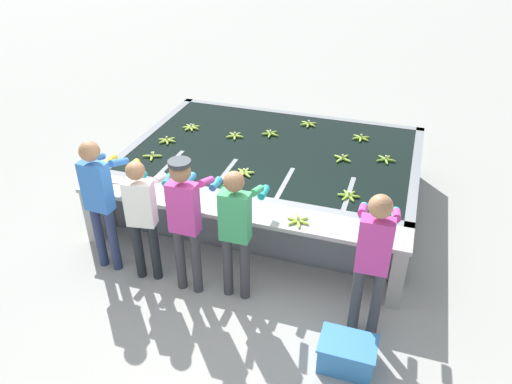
% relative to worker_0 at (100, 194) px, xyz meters
% --- Properties ---
extents(ground_plane, '(80.00, 80.00, 0.00)m').
position_rel_worker_0_xyz_m(ground_plane, '(1.45, 0.28, -1.02)').
color(ground_plane, '#999993').
rests_on(ground_plane, ground).
extents(wash_tank, '(4.03, 2.79, 0.82)m').
position_rel_worker_0_xyz_m(wash_tank, '(1.45, 2.11, -0.62)').
color(wash_tank, gray).
rests_on(wash_tank, ground).
extents(work_ledge, '(4.03, 0.45, 0.82)m').
position_rel_worker_0_xyz_m(work_ledge, '(1.45, 0.50, -0.44)').
color(work_ledge, '#9E9E99').
rests_on(work_ledge, ground).
extents(worker_0, '(0.43, 0.72, 1.70)m').
position_rel_worker_0_xyz_m(worker_0, '(0.00, 0.00, 0.00)').
color(worker_0, navy).
rests_on(worker_0, ground).
extents(worker_1, '(0.48, 0.73, 1.56)m').
position_rel_worker_0_xyz_m(worker_1, '(0.54, -0.02, -0.10)').
color(worker_1, '#1E2328').
rests_on(worker_1, ground).
extents(worker_2, '(0.41, 0.72, 1.68)m').
position_rel_worker_0_xyz_m(worker_2, '(1.10, -0.06, 0.00)').
color(worker_2, '#38383D').
rests_on(worker_2, ground).
extents(worker_3, '(0.41, 0.71, 1.61)m').
position_rel_worker_0_xyz_m(worker_3, '(1.65, 0.01, -0.06)').
color(worker_3, '#38383D').
rests_on(worker_3, ground).
extents(worker_4, '(0.42, 0.72, 1.68)m').
position_rel_worker_0_xyz_m(worker_4, '(3.09, -0.10, -0.01)').
color(worker_4, '#38383D').
rests_on(worker_4, ground).
extents(banana_bunch_floating_0, '(0.26, 0.28, 0.08)m').
position_rel_worker_0_xyz_m(banana_bunch_floating_0, '(2.58, 2.83, -0.19)').
color(banana_bunch_floating_0, '#8CB738').
rests_on(banana_bunch_floating_0, wash_tank).
extents(banana_bunch_floating_1, '(0.28, 0.26, 0.08)m').
position_rel_worker_0_xyz_m(banana_bunch_floating_1, '(-0.11, 1.86, -0.19)').
color(banana_bunch_floating_1, '#93BC3D').
rests_on(banana_bunch_floating_1, wash_tank).
extents(banana_bunch_floating_2, '(0.27, 0.27, 0.08)m').
position_rel_worker_0_xyz_m(banana_bunch_floating_2, '(2.43, 2.09, -0.19)').
color(banana_bunch_floating_2, '#93BC3D').
rests_on(banana_bunch_floating_2, wash_tank).
extents(banana_bunch_floating_3, '(0.27, 0.28, 0.08)m').
position_rel_worker_0_xyz_m(banana_bunch_floating_3, '(2.99, 2.24, -0.19)').
color(banana_bunch_floating_3, '#75A333').
rests_on(banana_bunch_floating_3, wash_tank).
extents(banana_bunch_floating_4, '(0.26, 0.28, 0.08)m').
position_rel_worker_0_xyz_m(banana_bunch_floating_4, '(0.78, 2.31, -0.19)').
color(banana_bunch_floating_4, '#93BC3D').
rests_on(banana_bunch_floating_4, wash_tank).
extents(banana_bunch_floating_5, '(0.28, 0.28, 0.08)m').
position_rel_worker_0_xyz_m(banana_bunch_floating_5, '(0.03, 2.39, -0.19)').
color(banana_bunch_floating_5, '#93BC3D').
rests_on(banana_bunch_floating_5, wash_tank).
extents(banana_bunch_floating_6, '(0.28, 0.27, 0.08)m').
position_rel_worker_0_xyz_m(banana_bunch_floating_6, '(2.66, 1.16, -0.19)').
color(banana_bunch_floating_6, '#7FAD33').
rests_on(banana_bunch_floating_6, wash_tank).
extents(banana_bunch_floating_7, '(0.27, 0.28, 0.08)m').
position_rel_worker_0_xyz_m(banana_bunch_floating_7, '(1.28, 1.29, -0.19)').
color(banana_bunch_floating_7, '#9EC642').
rests_on(banana_bunch_floating_7, wash_tank).
extents(banana_bunch_floating_8, '(0.28, 0.27, 0.08)m').
position_rel_worker_0_xyz_m(banana_bunch_floating_8, '(1.26, 2.55, -0.19)').
color(banana_bunch_floating_8, '#7FAD33').
rests_on(banana_bunch_floating_8, wash_tank).
extents(banana_bunch_floating_9, '(0.28, 0.28, 0.08)m').
position_rel_worker_0_xyz_m(banana_bunch_floating_9, '(-0.08, 1.35, -0.19)').
color(banana_bunch_floating_9, '#93BC3D').
rests_on(banana_bunch_floating_9, wash_tank).
extents(banana_bunch_floating_10, '(0.27, 0.28, 0.08)m').
position_rel_worker_0_xyz_m(banana_bunch_floating_10, '(1.72, 3.08, -0.19)').
color(banana_bunch_floating_10, '#93BC3D').
rests_on(banana_bunch_floating_10, wash_tank).
extents(banana_bunch_ledge_0, '(0.28, 0.28, 0.08)m').
position_rel_worker_0_xyz_m(banana_bunch_ledge_0, '(2.22, 0.45, -0.18)').
color(banana_bunch_ledge_0, '#93BC3D').
rests_on(banana_bunch_ledge_0, work_ledge).
extents(knife_0, '(0.35, 0.09, 0.02)m').
position_rel_worker_0_xyz_m(knife_0, '(-0.25, 0.54, -0.19)').
color(knife_0, silver).
rests_on(knife_0, work_ledge).
extents(crate, '(0.55, 0.39, 0.32)m').
position_rel_worker_0_xyz_m(crate, '(3.00, -0.64, -0.86)').
color(crate, '#3375B7').
rests_on(crate, ground).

